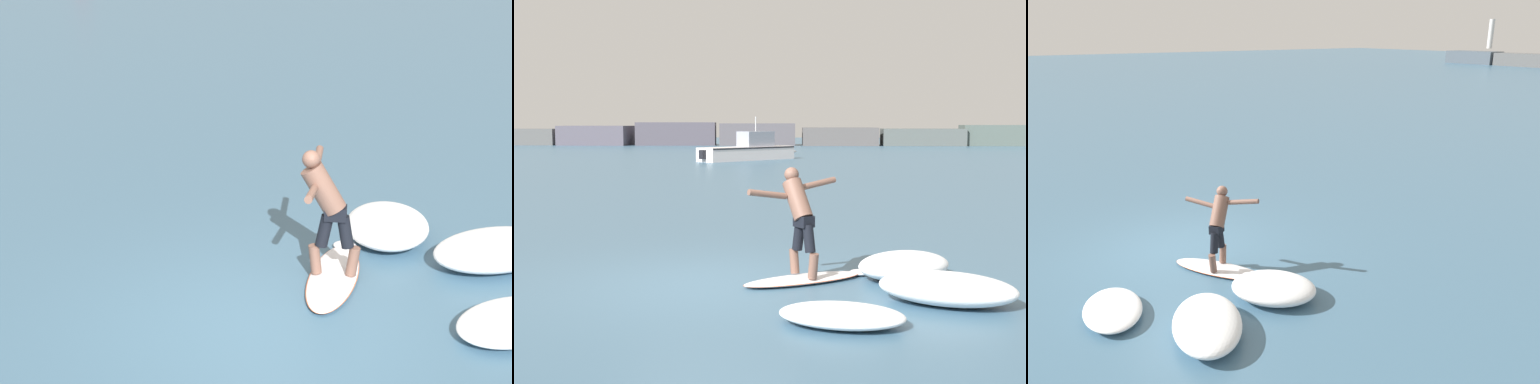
# 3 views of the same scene
# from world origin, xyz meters

# --- Properties ---
(ground_plane) EXTENTS (200.00, 200.00, 0.00)m
(ground_plane) POSITION_xyz_m (0.00, 0.00, 0.00)
(ground_plane) COLOR #40647E
(rock_jetty_breakwater) EXTENTS (65.74, 5.14, 6.09)m
(rock_jetty_breakwater) POSITION_xyz_m (-3.85, 62.00, 0.98)
(rock_jetty_breakwater) COLOR #4A545D
(rock_jetty_breakwater) RESTS_ON ground
(surfboard) EXTENTS (1.98, 1.46, 0.23)m
(surfboard) POSITION_xyz_m (1.30, 0.19, 0.05)
(surfboard) COLOR white
(surfboard) RESTS_ON ground
(surfer) EXTENTS (1.27, 0.98, 1.54)m
(surfer) POSITION_xyz_m (1.20, 0.27, 1.00)
(surfer) COLOR brown
(surfer) RESTS_ON surfboard
(fishing_boat_near_jetty) EXTENTS (6.15, 6.41, 2.64)m
(fishing_boat_near_jetty) POSITION_xyz_m (-1.73, 33.53, 0.60)
(fishing_boat_near_jetty) COLOR white
(fishing_boat_near_jetty) RESTS_ON ground
(wave_foam_at_tail) EXTENTS (1.85, 1.78, 0.39)m
(wave_foam_at_tail) POSITION_xyz_m (2.73, 0.47, 0.20)
(wave_foam_at_tail) COLOR white
(wave_foam_at_tail) RESTS_ON ground
(wave_foam_at_nose) EXTENTS (2.00, 1.63, 0.39)m
(wave_foam_at_nose) POSITION_xyz_m (3.06, -0.97, 0.20)
(wave_foam_at_nose) COLOR white
(wave_foam_at_nose) RESTS_ON ground
(wave_foam_beside) EXTENTS (1.61, 1.22, 0.23)m
(wave_foam_beside) POSITION_xyz_m (1.69, -1.97, 0.11)
(wave_foam_beside) COLOR white
(wave_foam_beside) RESTS_ON ground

